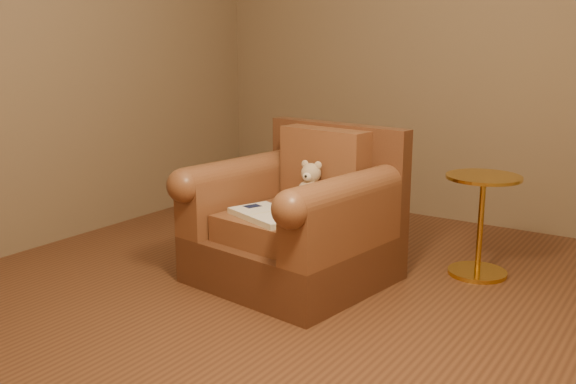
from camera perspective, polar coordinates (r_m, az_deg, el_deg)
The scene contains 5 objects.
floor at distance 3.42m, azimuth 1.70°, elevation -9.79°, with size 4.00×4.00×0.00m, color brown.
armchair at distance 3.65m, azimuth 0.86°, elevation -2.71°, with size 1.07×1.03×0.87m.
teddy_bear at distance 3.66m, azimuth 1.91°, elevation 0.22°, with size 0.20×0.22×0.27m.
guidebook at distance 3.45m, azimuth -1.80°, elevation -2.04°, with size 0.48×0.38×0.03m.
side_table at distance 3.88m, azimuth 16.76°, elevation -2.57°, with size 0.43×0.43×0.60m.
Camera 1 is at (1.66, -2.68, 1.33)m, focal length 40.00 mm.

